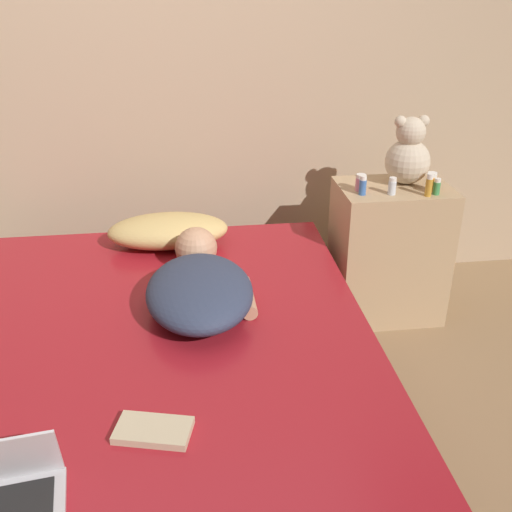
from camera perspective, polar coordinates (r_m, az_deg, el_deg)
name	(u,v)px	position (r m, az deg, el deg)	size (l,w,h in m)	color
ground_plane	(165,427)	(2.54, -8.65, -15.81)	(12.00, 12.00, 0.00)	#937551
wall_back	(149,49)	(3.20, -10.13, 18.86)	(8.00, 0.06, 2.60)	tan
bed	(161,383)	(2.40, -9.01, -11.90)	(1.64, 2.00, 0.44)	#4C331E
nightstand	(388,252)	(3.14, 12.47, 0.39)	(0.54, 0.39, 0.71)	tan
pillow	(168,231)	(2.93, -8.37, 2.41)	(0.58, 0.31, 0.15)	tan
person_lying	(200,285)	(2.41, -5.36, -2.76)	(0.43, 0.77, 0.19)	#2D3851
teddy_bear	(408,154)	(3.03, 14.30, 9.36)	(0.22, 0.22, 0.33)	beige
bottle_pink	(361,183)	(2.91, 9.95, 6.90)	(0.05, 0.05, 0.08)	pink
bottle_clear	(392,186)	(2.89, 12.84, 6.50)	(0.04, 0.04, 0.08)	silver
bottle_green	(437,187)	(2.94, 16.84, 6.34)	(0.03, 0.03, 0.08)	#3D8E4C
bottle_amber	(429,185)	(2.90, 16.15, 6.49)	(0.03, 0.03, 0.11)	gold
bottle_blue	(363,186)	(2.86, 10.13, 6.62)	(0.03, 0.03, 0.09)	#3866B2
bottle_orange	(431,182)	(2.98, 16.36, 6.80)	(0.05, 0.05, 0.09)	orange
book	(152,431)	(1.85, -9.89, -16.06)	(0.25, 0.18, 0.02)	#C6B793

